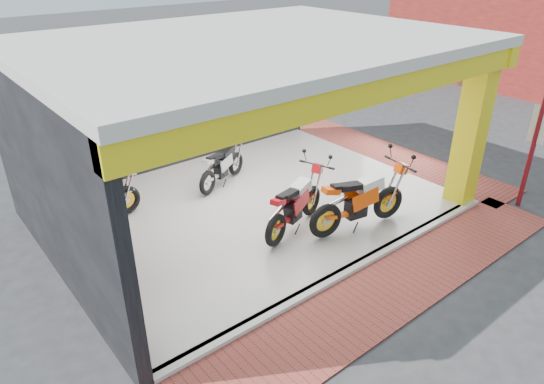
{
  "coord_description": "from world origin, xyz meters",
  "views": [
    {
      "loc": [
        -5.66,
        -5.65,
        5.24
      ],
      "look_at": [
        -0.32,
        0.95,
        0.9
      ],
      "focal_mm": 32.0,
      "sensor_mm": 36.0,
      "label": 1
    }
  ],
  "objects": [
    {
      "name": "moto_row_a",
      "position": [
        0.63,
        0.81,
        0.76
      ],
      "size": [
        2.32,
        1.46,
        1.33
      ],
      "primitive_type": null,
      "rotation": [
        0.0,
        0.0,
        0.32
      ],
      "color": "red",
      "rests_on": "showroom_floor"
    },
    {
      "name": "moto_hero",
      "position": [
        1.76,
        -0.3,
        0.83
      ],
      "size": [
        2.52,
        1.31,
        1.47
      ],
      "primitive_type": null,
      "rotation": [
        0.0,
        0.0,
        -0.18
      ],
      "color": "#FF520A",
      "rests_on": "showroom_floor"
    },
    {
      "name": "paver_front",
      "position": [
        0.0,
        -1.8,
        0.01
      ],
      "size": [
        9.0,
        1.4,
        0.03
      ],
      "primitive_type": "cube",
      "color": "#993932",
      "rests_on": "ground"
    },
    {
      "name": "header_beam_front",
      "position": [
        0.0,
        -1.0,
        3.3
      ],
      "size": [
        8.4,
        0.3,
        0.4
      ],
      "primitive_type": "cube",
      "color": "yellow",
      "rests_on": "corner_column"
    },
    {
      "name": "ground",
      "position": [
        0.0,
        0.0,
        0.0
      ],
      "size": [
        80.0,
        80.0,
        0.0
      ],
      "primitive_type": "plane",
      "color": "#2D2D30",
      "rests_on": "ground"
    },
    {
      "name": "moto_row_b",
      "position": [
        0.57,
        3.48,
        0.68
      ],
      "size": [
        2.03,
        1.41,
        1.17
      ],
      "primitive_type": null,
      "rotation": [
        0.0,
        0.0,
        0.41
      ],
      "color": "#A1A4A9",
      "rests_on": "showroom_floor"
    },
    {
      "name": "corner_column",
      "position": [
        3.75,
        -0.75,
        1.75
      ],
      "size": [
        0.5,
        0.5,
        3.5
      ],
      "primitive_type": "cube",
      "color": "yellow",
      "rests_on": "ground"
    },
    {
      "name": "back_wall",
      "position": [
        0.0,
        5.1,
        1.75
      ],
      "size": [
        8.2,
        0.2,
        3.5
      ],
      "primitive_type": "cube",
      "color": "black",
      "rests_on": "ground"
    },
    {
      "name": "moto_row_c",
      "position": [
        -2.39,
        3.3,
        0.75
      ],
      "size": [
        2.16,
        0.86,
        1.31
      ],
      "primitive_type": null,
      "rotation": [
        0.0,
        0.0,
        -0.03
      ],
      "color": "#A1A3A9",
      "rests_on": "showroom_floor"
    },
    {
      "name": "left_wall",
      "position": [
        -4.1,
        2.0,
        1.75
      ],
      "size": [
        0.2,
        6.2,
        3.5
      ],
      "primitive_type": "cube",
      "color": "black",
      "rests_on": "ground"
    },
    {
      "name": "signpost",
      "position": [
        4.69,
        -1.69,
        1.38
      ],
      "size": [
        0.1,
        0.35,
        2.51
      ],
      "rotation": [
        0.0,
        0.0,
        -0.07
      ],
      "color": "maroon",
      "rests_on": "ground"
    },
    {
      "name": "header_beam_right",
      "position": [
        4.0,
        2.0,
        3.3
      ],
      "size": [
        0.3,
        6.4,
        0.4
      ],
      "primitive_type": "cube",
      "color": "yellow",
      "rests_on": "corner_column"
    },
    {
      "name": "showroom_ceiling",
      "position": [
        0.0,
        2.0,
        3.6
      ],
      "size": [
        8.4,
        6.4,
        0.2
      ],
      "primitive_type": "cube",
      "color": "beige",
      "rests_on": "corner_column"
    },
    {
      "name": "floor_kerb",
      "position": [
        0.0,
        -1.02,
        0.05
      ],
      "size": [
        8.0,
        0.2,
        0.1
      ],
      "primitive_type": "cube",
      "color": "silver",
      "rests_on": "ground"
    },
    {
      "name": "showroom_floor",
      "position": [
        0.0,
        2.0,
        0.05
      ],
      "size": [
        8.0,
        6.0,
        0.1
      ],
      "primitive_type": "cube",
      "color": "silver",
      "rests_on": "ground"
    },
    {
      "name": "paver_right",
      "position": [
        4.8,
        2.0,
        0.01
      ],
      "size": [
        1.4,
        7.0,
        0.03
      ],
      "primitive_type": "cube",
      "color": "#993932",
      "rests_on": "ground"
    }
  ]
}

